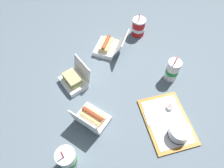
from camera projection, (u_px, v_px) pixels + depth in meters
ground_plane at (115, 82)px, 1.49m from camera, size 3.20×3.20×0.00m
food_tray at (167, 122)px, 1.32m from camera, size 0.38×0.27×0.01m
cake_container at (179, 133)px, 1.24m from camera, size 0.12×0.12×0.07m
ketchup_cup at (170, 107)px, 1.36m from camera, size 0.04×0.04×0.02m
napkin_stack at (154, 117)px, 1.33m from camera, size 0.10×0.10×0.00m
plastic_fork at (176, 116)px, 1.33m from camera, size 0.11×0.02×0.00m
clamshell_hotdog_front at (92, 118)px, 1.30m from camera, size 0.24×0.24×0.17m
clamshell_sandwich_back at (74, 80)px, 1.45m from camera, size 0.23×0.22×0.17m
clamshell_hotdog_left at (108, 46)px, 1.62m from camera, size 0.27×0.29×0.17m
soda_cup_back at (67, 159)px, 1.13m from camera, size 0.10×0.10×0.21m
soda_cup_left at (172, 70)px, 1.45m from camera, size 0.09×0.09×0.23m
soda_cup_corner at (138, 27)px, 1.70m from camera, size 0.10×0.10×0.20m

